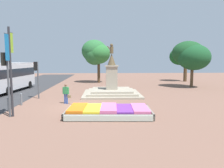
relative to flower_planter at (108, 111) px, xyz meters
The scene contains 13 objects.
ground_plane 3.30m from the flower_planter, 119.46° to the left, with size 84.13×84.13×0.00m, color brown.
flower_planter is the anchor object (origin of this frame).
statue_monument 8.21m from the flower_planter, 86.09° to the left, with size 5.67×5.67×5.15m.
traffic_light_near_crossing 6.74m from the flower_planter, behind, with size 0.41×0.29×3.99m.
traffic_light_mid_block 9.24m from the flower_planter, 134.86° to the left, with size 0.42×0.31×3.37m.
banner_pole 6.66m from the flower_planter, behind, with size 0.14×1.19×5.53m.
city_bus 15.50m from the flower_planter, 134.47° to the left, with size 3.00×9.19×3.21m.
pedestrian_with_handbag 5.17m from the flower_planter, 130.30° to the left, with size 0.71×0.36×1.61m.
kerb_bollard_mid_b 6.96m from the flower_planter, 169.01° to the left, with size 0.17×0.17×1.04m.
kerb_bollard_north 7.53m from the flower_planter, 153.16° to the left, with size 0.16×0.16×0.95m.
park_tree_far_left 25.94m from the flower_planter, 60.23° to the left, with size 3.63×3.30×5.86m.
park_tree_behind_statue 20.99m from the flower_planter, 93.79° to the left, with size 4.44×4.34×6.65m.
park_tree_far_right 18.36m from the flower_planter, 51.96° to the left, with size 4.61×4.75×5.98m.
Camera 1 is at (1.23, -16.56, 3.54)m, focal length 35.00 mm.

